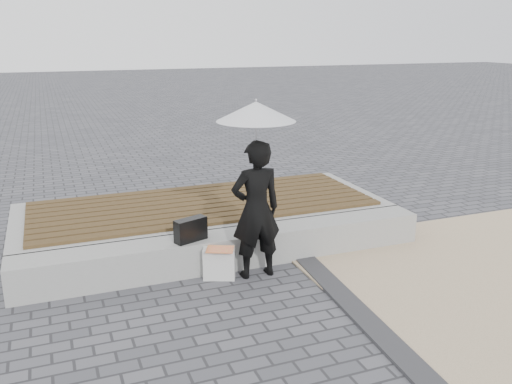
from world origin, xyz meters
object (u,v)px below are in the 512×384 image
at_px(seating_ledge, 231,249).
at_px(canvas_tote, 219,263).
at_px(woman, 256,210).
at_px(handbag, 191,230).
at_px(parasol, 256,111).

height_order(seating_ledge, canvas_tote, seating_ledge).
bearing_deg(woman, seating_ledge, -68.69).
bearing_deg(handbag, seating_ledge, -11.83).
bearing_deg(parasol, seating_ledge, 112.08).
height_order(parasol, handbag, parasol).
xyz_separation_m(woman, parasol, (-0.00, 0.00, 1.10)).
bearing_deg(parasol, woman, 0.00).
bearing_deg(seating_ledge, parasol, -67.92).
relative_size(parasol, canvas_tote, 2.93).
relative_size(seating_ledge, canvas_tote, 13.40).
height_order(parasol, canvas_tote, parasol).
height_order(woman, handbag, woman).
relative_size(seating_ledge, handbag, 13.13).
bearing_deg(parasol, canvas_tote, 171.51).
distance_m(seating_ledge, woman, 0.73).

